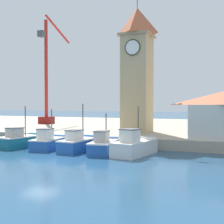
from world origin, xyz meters
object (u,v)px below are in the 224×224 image
object	(u,v)px
fishing_boat_left_outer	(49,142)
fishing_boat_left_inner	(79,143)
fishing_boat_far_left	(21,140)
clock_tower	(137,67)
fishing_boat_center	(134,146)
fishing_boat_mid_left	(104,145)
port_crane_near	(47,83)

from	to	relation	value
fishing_boat_left_outer	fishing_boat_left_inner	world-z (taller)	fishing_boat_left_inner
fishing_boat_far_left	clock_tower	distance (m)	15.52
clock_tower	fishing_boat_center	bearing A→B (deg)	-72.70
fishing_boat_far_left	fishing_boat_mid_left	distance (m)	9.33
fishing_boat_mid_left	clock_tower	bearing A→B (deg)	91.36
fishing_boat_left_outer	port_crane_near	bearing A→B (deg)	125.27
fishing_boat_far_left	clock_tower	bearing A→B (deg)	46.73
fishing_boat_left_outer	clock_tower	distance (m)	13.78
fishing_boat_left_inner	clock_tower	world-z (taller)	clock_tower
fishing_boat_center	clock_tower	bearing A→B (deg)	107.30
fishing_boat_left_inner	fishing_boat_mid_left	bearing A→B (deg)	-7.03
fishing_boat_left_inner	fishing_boat_center	distance (m)	5.53
fishing_boat_left_outer	fishing_boat_center	bearing A→B (deg)	-1.43
fishing_boat_mid_left	fishing_boat_center	distance (m)	2.82
clock_tower	port_crane_near	bearing A→B (deg)	154.42
fishing_boat_far_left	fishing_boat_mid_left	world-z (taller)	fishing_boat_far_left
fishing_boat_center	clock_tower	size ratio (longest dim) A/B	0.33
fishing_boat_mid_left	fishing_boat_center	world-z (taller)	fishing_boat_center
fishing_boat_left_outer	fishing_boat_far_left	bearing A→B (deg)	-178.25
fishing_boat_mid_left	port_crane_near	xyz separation A→B (m)	(-19.19, 18.90, 7.20)
fishing_boat_left_outer	fishing_boat_mid_left	bearing A→B (deg)	-2.52
fishing_boat_far_left	fishing_boat_left_outer	distance (m)	3.32
fishing_boat_left_inner	fishing_boat_mid_left	distance (m)	2.73
fishing_boat_far_left	fishing_boat_center	xyz separation A→B (m)	(12.15, -0.12, 0.07)
fishing_boat_left_outer	clock_tower	bearing A→B (deg)	58.86
fishing_boat_left_inner	fishing_boat_center	xyz separation A→B (m)	(5.52, -0.29, 0.08)
fishing_boat_left_outer	fishing_boat_center	distance (m)	8.83
fishing_boat_left_inner	fishing_boat_far_left	bearing A→B (deg)	-178.53
clock_tower	fishing_boat_far_left	bearing A→B (deg)	-133.27
fishing_boat_far_left	fishing_boat_left_outer	world-z (taller)	fishing_boat_far_left
clock_tower	port_crane_near	size ratio (longest dim) A/B	0.89
fishing_boat_left_outer	port_crane_near	distance (m)	23.94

